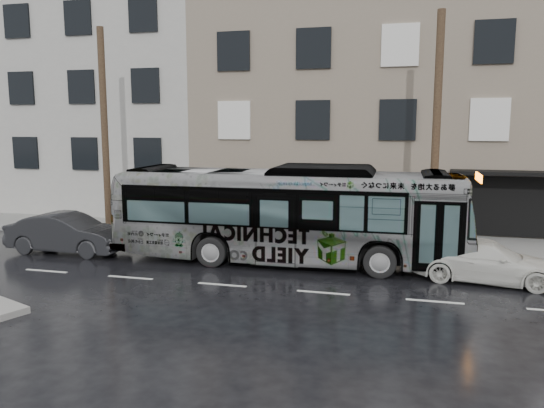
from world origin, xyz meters
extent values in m
plane|color=black|center=(0.00, 0.00, 0.00)|extent=(120.00, 120.00, 0.00)
cube|color=gray|center=(0.00, 4.90, 0.07)|extent=(90.00, 3.60, 0.15)
cube|color=#796E5D|center=(5.00, 12.70, 5.50)|extent=(20.00, 12.00, 11.00)
cube|color=#B0ADA6|center=(-18.00, 14.20, 8.00)|extent=(26.00, 15.00, 16.00)
cylinder|color=brown|center=(6.50, 3.30, 4.65)|extent=(0.30, 0.30, 9.00)
cylinder|color=brown|center=(-7.50, 3.30, 4.65)|extent=(0.30, 0.30, 9.00)
cylinder|color=slate|center=(7.60, 3.30, 1.35)|extent=(0.06, 0.06, 2.40)
imported|color=#B2B2B2|center=(1.36, 0.78, 1.78)|extent=(12.79, 3.16, 3.55)
imported|color=silver|center=(8.02, 0.00, 0.67)|extent=(4.81, 2.45, 1.34)
imported|color=black|center=(-7.31, 0.02, 0.78)|extent=(4.72, 1.66, 1.55)
camera|label=1|loc=(5.52, -17.68, 4.97)|focal=35.00mm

